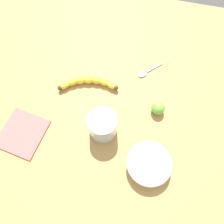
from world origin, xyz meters
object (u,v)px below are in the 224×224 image
teaspoon (144,73)px  banana (88,82)px  lime_fruit (158,108)px  ceramic_bowl (149,164)px  smoothie_glass (103,125)px

teaspoon → banana: bearing=-20.5°
lime_fruit → teaspoon: size_ratio=0.51×
banana → lime_fruit: lime_fruit is taller
lime_fruit → teaspoon: bearing=26.6°
ceramic_bowl → lime_fruit: bearing=-0.2°
ceramic_bowl → lime_fruit: 19.34cm
banana → ceramic_bowl: bearing=123.8°
banana → smoothie_glass: smoothie_glass is taller
banana → ceramic_bowl: ceramic_bowl is taller
lime_fruit → banana: bearing=79.1°
teaspoon → lime_fruit: bearing=71.0°
smoothie_glass → lime_fruit: 20.08cm
ceramic_bowl → lime_fruit: lime_fruit is taller
banana → lime_fruit: bearing=155.9°
smoothie_glass → lime_fruit: bearing=-56.1°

